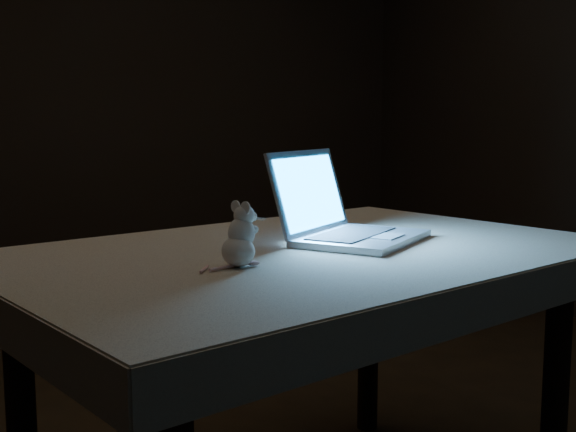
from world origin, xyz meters
name	(u,v)px	position (x,y,z in m)	size (l,w,h in m)	color
back_wall	(74,79)	(0.00, 2.50, 1.30)	(4.50, 0.04, 2.60)	black
table	(306,396)	(0.00, -0.58, 0.37)	(1.37, 0.88, 0.73)	black
tablecloth	(301,271)	(-0.03, -0.61, 0.69)	(1.46, 0.98, 0.09)	beige
laptop	(363,196)	(0.18, -0.56, 0.86)	(0.35, 0.31, 0.24)	#B7B8BC
plush_mouse	(238,235)	(-0.23, -0.72, 0.81)	(0.10, 0.10, 0.14)	white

